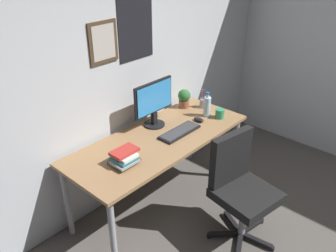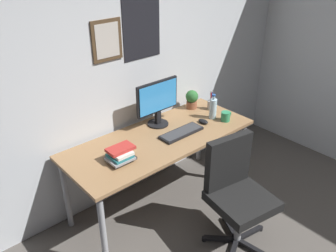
# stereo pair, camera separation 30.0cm
# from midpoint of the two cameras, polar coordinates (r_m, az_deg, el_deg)

# --- Properties ---
(wall_back) EXTENTS (4.40, 0.10, 2.60)m
(wall_back) POSITION_cam_midpoint_polar(r_m,az_deg,el_deg) (3.17, -4.86, 9.46)
(wall_back) COLOR silver
(wall_back) RESTS_ON ground_plane
(desk) EXTENTS (1.77, 0.71, 0.74)m
(desk) POSITION_cam_midpoint_polar(r_m,az_deg,el_deg) (3.18, 1.52, -2.98)
(desk) COLOR #936D47
(desk) RESTS_ON ground_plane
(office_chair) EXTENTS (0.57, 0.57, 0.95)m
(office_chair) POSITION_cam_midpoint_polar(r_m,az_deg,el_deg) (2.96, 13.88, -9.95)
(office_chair) COLOR black
(office_chair) RESTS_ON ground_plane
(monitor) EXTENTS (0.46, 0.20, 0.43)m
(monitor) POSITION_cam_midpoint_polar(r_m,az_deg,el_deg) (3.24, 0.94, 3.95)
(monitor) COLOR black
(monitor) RESTS_ON desk
(keyboard) EXTENTS (0.43, 0.15, 0.03)m
(keyboard) POSITION_cam_midpoint_polar(r_m,az_deg,el_deg) (3.19, 4.87, -1.14)
(keyboard) COLOR black
(keyboard) RESTS_ON desk
(computer_mouse) EXTENTS (0.06, 0.11, 0.04)m
(computer_mouse) POSITION_cam_midpoint_polar(r_m,az_deg,el_deg) (3.40, 8.26, 0.67)
(computer_mouse) COLOR black
(computer_mouse) RESTS_ON desk
(water_bottle) EXTENTS (0.07, 0.07, 0.25)m
(water_bottle) POSITION_cam_midpoint_polar(r_m,az_deg,el_deg) (3.47, 9.78, 2.78)
(water_bottle) COLOR silver
(water_bottle) RESTS_ON desk
(coffee_mug_near) EXTENTS (0.13, 0.09, 0.09)m
(coffee_mug_near) POSITION_cam_midpoint_polar(r_m,az_deg,el_deg) (3.47, 11.79, 1.49)
(coffee_mug_near) COLOR #2D8C59
(coffee_mug_near) RESTS_ON desk
(potted_plant) EXTENTS (0.13, 0.13, 0.19)m
(potted_plant) POSITION_cam_midpoint_polar(r_m,az_deg,el_deg) (3.65, 6.23, 4.36)
(potted_plant) COLOR brown
(potted_plant) RESTS_ON desk
(pen_cup) EXTENTS (0.07, 0.07, 0.20)m
(pen_cup) POSITION_cam_midpoint_polar(r_m,az_deg,el_deg) (3.67, 9.28, 3.41)
(pen_cup) COLOR #9EA0A5
(pen_cup) RESTS_ON desk
(book_stack_left) EXTENTS (0.23, 0.19, 0.11)m
(book_stack_left) POSITION_cam_midpoint_polar(r_m,az_deg,el_deg) (2.80, -4.67, -4.77)
(book_stack_left) COLOR black
(book_stack_left) RESTS_ON desk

